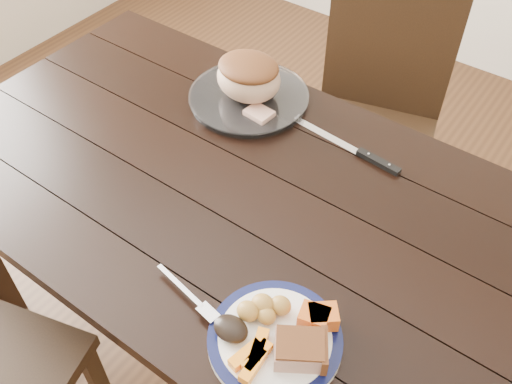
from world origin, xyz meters
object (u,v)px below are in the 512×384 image
Objects in this scene: dining_table at (235,213)px; fork at (191,296)px; serving_platter at (249,98)px; roast_joint at (249,78)px; dinner_plate at (275,340)px; chair_far at (375,110)px; pork_slice at (300,350)px; carving_knife at (365,155)px.

dining_table is 9.00× the size of fork.
serving_platter is 0.07m from roast_joint.
dinner_plate is 1.44× the size of fork.
chair_far is 1.08m from dinner_plate.
roast_joint is (-0.48, 0.57, 0.07)m from dinner_plate.
dining_table is at bearing 142.54° from pork_slice.
fork reaches higher than carving_knife.
chair_far reaches higher than pork_slice.
dining_table is 6.24× the size of dinner_plate.
dining_table is 0.48m from pork_slice.
dining_table is 0.75m from chair_far.
carving_knife is (0.37, -0.01, -0.00)m from serving_platter.
chair_far reaches higher than fork.
dinner_plate is at bearing -49.68° from serving_platter.
fork is (0.13, -0.30, 0.11)m from dining_table.
pork_slice is at bearing -37.46° from dining_table.
dinner_plate is 0.75m from roast_joint.
dining_table is 1.72× the size of chair_far.
dining_table is at bearing 138.30° from dinner_plate.
chair_far is at bearing 87.88° from dining_table.
pork_slice is (0.34, -1.02, 0.27)m from chair_far.
fork reaches higher than dining_table.
chair_far reaches higher than carving_knife.
dining_table is at bearing -59.58° from roast_joint.
dinner_plate is at bearing 17.47° from fork.
pork_slice reaches higher than dinner_plate.
chair_far reaches higher than roast_joint.
serving_platter reaches higher than carving_knife.
roast_joint reaches higher than dining_table.
roast_joint reaches higher than fork.
dinner_plate is at bearing -73.71° from carving_knife.
roast_joint is (0.00, 0.00, 0.07)m from serving_platter.
dining_table is at bearing -120.75° from carving_knife.
chair_far is at bearing 66.02° from roast_joint.
roast_joint is at bearing 50.69° from chair_far.
fork is at bearing 80.09° from chair_far.
pork_slice is (0.54, -0.57, 0.03)m from serving_platter.
carving_knife is (0.20, 0.28, 0.10)m from dining_table.
dining_table is 0.38m from roast_joint.
roast_joint is (-0.30, 0.59, 0.06)m from fork.
roast_joint reaches higher than carving_knife.
chair_far is 2.90× the size of carving_knife.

